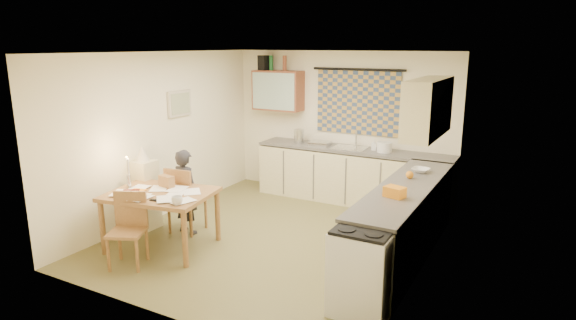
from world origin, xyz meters
The scene contains 44 objects.
floor centered at (0.00, 0.00, -0.01)m, with size 4.00×4.50×0.02m, color brown.
ceiling centered at (0.00, 0.00, 2.51)m, with size 4.00×4.50×0.02m, color white.
wall_back centered at (0.00, 2.26, 1.25)m, with size 4.00×0.02×2.50m, color #F7EEC8.
wall_front centered at (0.00, -2.26, 1.25)m, with size 4.00×0.02×2.50m, color #F7EEC8.
wall_left centered at (-2.01, 0.00, 1.25)m, with size 0.02×4.50×2.50m, color #F7EEC8.
wall_right centered at (2.01, 0.00, 1.25)m, with size 0.02×4.50×2.50m, color #F7EEC8.
window_blind centered at (0.30, 2.22, 1.65)m, with size 1.45×0.03×1.05m, color navy.
curtain_rod centered at (0.30, 2.20, 2.20)m, with size 0.04×0.04×1.60m, color black.
wall_cabinet centered at (-1.15, 2.08, 1.80)m, with size 0.90×0.34×0.70m, color brown.
wall_cabinet_glass centered at (-1.15, 1.91, 1.80)m, with size 0.84×0.02×0.64m, color #99B2A5.
upper_cabinet_right centered at (1.83, 0.55, 1.85)m, with size 0.34×1.30×0.70m, color beige.
framed_print centered at (-1.97, 0.40, 1.70)m, with size 0.04×0.50×0.40m, color beige.
print_canvas centered at (-1.95, 0.40, 1.70)m, with size 0.01×0.42×0.32m, color beige.
counter_back centered at (0.35, 1.95, 0.45)m, with size 3.30×0.62×0.92m.
counter_right centered at (1.70, 0.24, 0.45)m, with size 0.62×2.95×0.92m.
stove centered at (1.70, -1.23, 0.44)m, with size 0.57×0.57×0.89m.
sink centered at (0.29, 1.95, 0.88)m, with size 0.55×0.45×0.10m, color silver.
tap centered at (0.33, 2.13, 1.06)m, with size 0.03×0.03×0.28m, color silver.
dish_rack centered at (-0.26, 1.95, 0.95)m, with size 0.35×0.30×0.06m, color silver.
kettle centered at (-0.65, 1.95, 1.04)m, with size 0.18×0.18×0.24m, color silver.
mixing_bowl centered at (0.88, 1.95, 1.00)m, with size 0.24×0.24×0.16m, color white.
soap_bottle centered at (0.69, 2.00, 1.01)m, with size 0.10×0.10×0.18m, color white.
bowl centered at (1.70, 0.96, 0.95)m, with size 0.26×0.26×0.06m, color white.
orange_bag centered at (1.70, -0.26, 0.98)m, with size 0.22×0.16×0.12m, color orange.
fruit_orange centered at (1.65, 0.58, 0.97)m, with size 0.10×0.10×0.10m, color orange.
speaker centered at (-1.42, 2.08, 2.28)m, with size 0.16×0.20×0.26m, color black.
bottle_green centered at (-1.29, 2.08, 2.28)m, with size 0.07×0.07×0.26m, color #195926.
bottle_brown centered at (-1.01, 2.08, 2.28)m, with size 0.07×0.07×0.26m, color brown.
dining_table centered at (-1.14, -1.00, 0.38)m, with size 1.45×1.20×0.75m.
chair_far centered at (-1.23, -0.41, 0.29)m, with size 0.46×0.46×0.95m.
chair_near centered at (-1.12, -1.60, 0.27)m, with size 0.53×0.53×0.88m.
person centered at (-1.20, -0.45, 0.60)m, with size 0.48×0.35×1.20m, color black.
shelf_stand centered at (-1.84, -0.58, 0.50)m, with size 0.32×0.30×1.00m, color beige.
lampshade centered at (-1.84, -0.58, 1.11)m, with size 0.20×0.20×0.22m, color beige.
letter_rack centered at (-1.22, -0.79, 0.83)m, with size 0.22×0.10×0.16m, color brown.
mug centered at (-0.62, -1.27, 0.80)m, with size 0.18×0.18×0.10m, color white.
magazine centered at (-1.51, -1.31, 0.76)m, with size 0.34×0.35×0.03m, color maroon.
book centered at (-1.50, -1.19, 0.76)m, with size 0.24×0.29×0.02m, color orange.
orange_box centered at (-1.41, -1.37, 0.77)m, with size 0.12×0.08×0.04m, color orange.
eyeglasses centered at (-0.96, -1.29, 0.76)m, with size 0.13×0.04×0.02m, color black.
candle_holder centered at (-1.64, -1.04, 0.84)m, with size 0.06×0.06×0.18m, color silver.
candle centered at (-1.62, -1.05, 1.04)m, with size 0.02×0.02×0.22m, color white.
candle_flame centered at (-1.67, -1.03, 1.16)m, with size 0.02×0.02×0.02m, color #FFCC66.
papers centered at (-1.12, -1.09, 0.76)m, with size 1.19×0.89×0.02m.
Camera 1 is at (3.12, -5.40, 2.60)m, focal length 30.00 mm.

